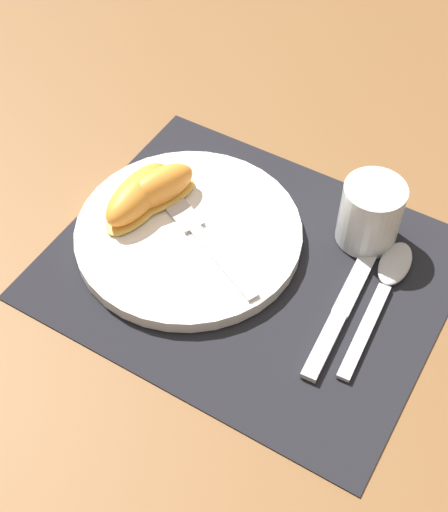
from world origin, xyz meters
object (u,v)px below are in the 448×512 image
plate (190,232)px  knife (345,304)px  spoon (387,280)px  fork (199,233)px  citrus_wedge_1 (139,194)px  citrus_wedge_0 (158,189)px  juice_glass (370,216)px

plate → knife: plate is taller
spoon → fork: size_ratio=1.10×
fork → citrus_wedge_1: bearing=177.6°
citrus_wedge_1 → spoon: bearing=10.5°
citrus_wedge_0 → citrus_wedge_1: (-0.01, -0.02, -0.00)m
fork → citrus_wedge_1: 0.08m
fork → citrus_wedge_0: 0.07m
plate → fork: size_ratio=1.46×
juice_glass → citrus_wedge_1: 0.26m
knife → fork: bearing=-178.0°
juice_glass → knife: bearing=-78.6°
juice_glass → citrus_wedge_1: juice_glass is taller
plate → citrus_wedge_1: size_ratio=2.34×
juice_glass → citrus_wedge_1: size_ratio=0.71×
plate → knife: 0.19m
juice_glass → citrus_wedge_0: bearing=-159.3°
citrus_wedge_0 → knife: bearing=-3.5°
fork → citrus_wedge_0: citrus_wedge_0 is taller
juice_glass → knife: 0.11m
juice_glass → spoon: size_ratio=0.40×
fork → juice_glass: bearing=33.9°
plate → citrus_wedge_1: citrus_wedge_1 is taller
spoon → fork: fork is taller
knife → citrus_wedge_1: bearing=-179.4°
juice_glass → citrus_wedge_0: (-0.23, -0.09, 0.00)m
spoon → citrus_wedge_1: 0.30m
knife → citrus_wedge_1: citrus_wedge_1 is taller
spoon → citrus_wedge_1: (-0.29, -0.05, 0.03)m
juice_glass → spoon: bearing=-46.3°
knife → citrus_wedge_0: citrus_wedge_0 is taller
plate → citrus_wedge_0: size_ratio=2.46×
plate → citrus_wedge_0: 0.06m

